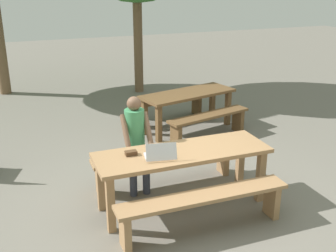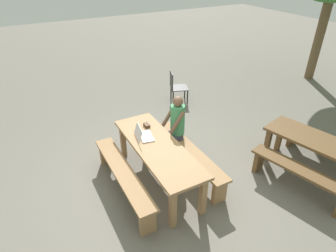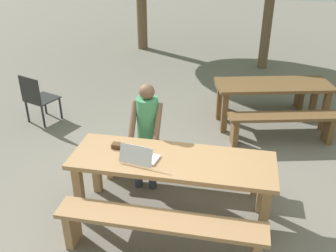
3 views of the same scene
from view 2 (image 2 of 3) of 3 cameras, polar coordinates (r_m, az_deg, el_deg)
The scene contains 11 objects.
ground_plane at distance 5.17m, azimuth -1.97°, elevation -10.71°, with size 30.00×30.00×0.00m, color slate.
picnic_table_front at distance 4.76m, azimuth -2.10°, elevation -4.98°, with size 2.16×0.71×0.75m.
bench_near at distance 4.76m, azimuth -8.87°, elevation -9.75°, with size 2.03×0.30×0.47m.
bench_far at distance 5.18m, azimuth 4.17°, elevation -5.50°, with size 2.03×0.30×0.47m.
laptop at distance 4.88m, azimuth -4.98°, elevation -1.77°, with size 0.40×0.33×0.21m.
small_pouch at distance 5.20m, azimuth -4.25°, elevation 0.15°, with size 0.14×0.08×0.05m.
person_seated at distance 5.24m, azimuth 1.49°, elevation 0.23°, with size 0.37×0.39×1.31m.
plastic_chair at distance 7.61m, azimuth 1.64°, elevation 7.91°, with size 0.57×0.57×0.83m.
picnic_table_mid at distance 5.57m, azimuth 27.80°, elevation -3.65°, with size 1.91×1.07×0.72m.
bench_mid_south at distance 5.21m, azimuth 24.45°, elevation -8.70°, with size 1.65×0.68×0.47m.
bench_mid_north at distance 6.21m, azimuth 29.45°, elevation -3.28°, with size 1.65×0.68×0.47m.
Camera 2 is at (3.46, -1.68, 3.45)m, focal length 30.65 mm.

